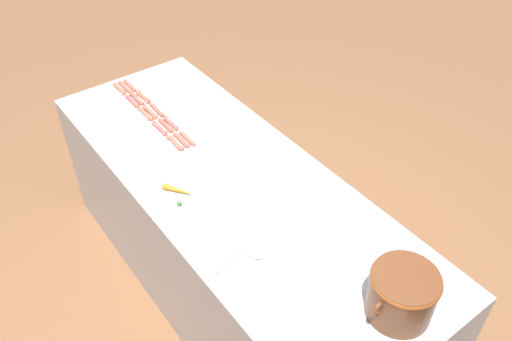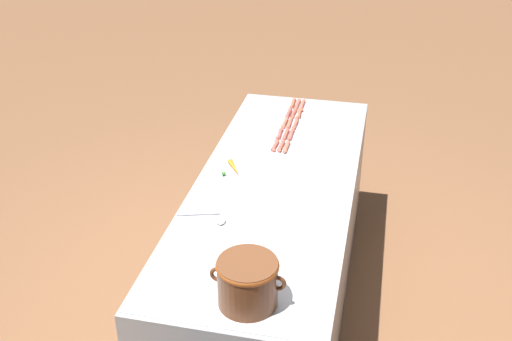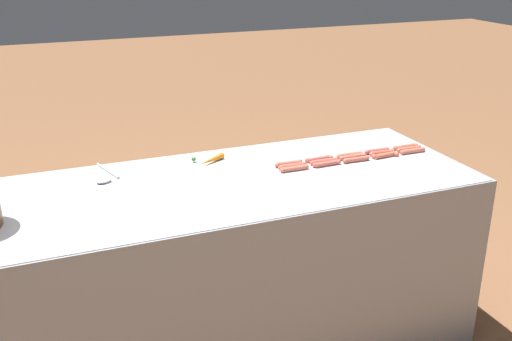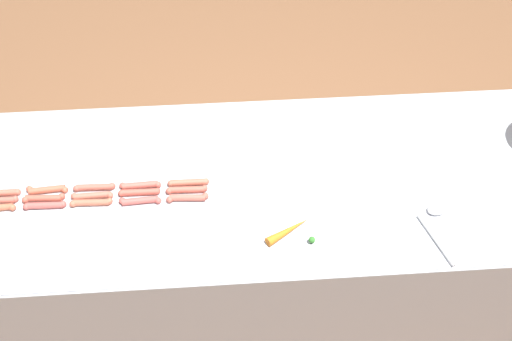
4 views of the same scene
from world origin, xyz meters
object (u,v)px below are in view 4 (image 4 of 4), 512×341
Objects in this scene: hot_dog_2 at (94,187)px; hot_dog_13 at (140,201)px; hot_dog_9 at (187,190)px; hot_dog_8 at (139,192)px; hot_dog_12 at (91,203)px; hot_dog_4 at (188,182)px; hot_dog_3 at (140,185)px; hot_dog_7 at (92,196)px; carrot at (290,231)px; hot_dog_1 at (47,190)px; hot_dog_11 at (45,205)px; hot_dog_14 at (187,198)px; serving_spoon at (436,219)px; hot_dog_6 at (44,198)px.

hot_dog_2 is 1.00× the size of hot_dog_13.
hot_dog_8 is at bearing -89.85° from hot_dog_9.
hot_dog_2 is 1.00× the size of hot_dog_12.
hot_dog_2 is 0.33m from hot_dog_4.
hot_dog_3 and hot_dog_7 have the same top height.
hot_dog_1 is at bearing -106.43° from carrot.
hot_dog_12 is at bearing -104.62° from carrot.
hot_dog_4 is 0.50m from hot_dog_11.
hot_dog_4 is at bearing 113.85° from hot_dog_13.
hot_dog_2 is 0.18m from hot_dog_11.
hot_dog_2 is 1.00× the size of hot_dog_9.
hot_dog_14 is at bearing 77.57° from hot_dog_2.
hot_dog_9 is at bearing -102.80° from serving_spoon.
hot_dog_9 is 0.55× the size of serving_spoon.
hot_dog_14 is (0.07, 0.17, 0.00)m from hot_dog_3.
hot_dog_6 is 0.17m from hot_dog_12.
hot_dog_11 is 1.00× the size of hot_dog_13.
hot_dog_2 is at bearing 102.88° from hot_dog_6.
hot_dog_3 is 0.17m from hot_dog_4.
hot_dog_11 is at bearing -101.78° from carrot.
hot_dog_3 is at bearing -101.25° from hot_dog_9.
hot_dog_7 is 0.33m from hot_dog_14.
hot_dog_4 and hot_dog_12 have the same top height.
hot_dog_12 is 0.69m from carrot.
hot_dog_8 is (-0.00, 0.16, 0.00)m from hot_dog_7.
hot_dog_4 is 1.00× the size of hot_dog_14.
hot_dog_9 is (-0.00, 0.50, 0.00)m from hot_dog_6.
hot_dog_6 is 0.34m from hot_dog_13.
carrot reaches higher than hot_dog_14.
hot_dog_8 is 0.17m from hot_dog_14.
hot_dog_13 is at bearing 84.05° from hot_dog_6.
carrot reaches higher than hot_dog_9.
carrot is (0.24, 0.34, 0.00)m from hot_dog_4.
hot_dog_1 is 0.16m from hot_dog_7.
hot_dog_7 is 0.16m from hot_dog_11.
hot_dog_6 is 0.03m from hot_dog_11.
hot_dog_7 and hot_dog_13 have the same top height.
hot_dog_9 is 1.00× the size of hot_dog_11.
hot_dog_14 is at bearing 67.05° from hot_dog_3.
hot_dog_7 is 0.70m from carrot.
hot_dog_11 is 1.00× the size of hot_dog_14.
hot_dog_12 is 1.00× the size of hot_dog_14.
hot_dog_3 is at bearing 89.77° from hot_dog_1.
hot_dog_3 is at bearing 102.84° from hot_dog_7.
hot_dog_1 is 1.00× the size of hot_dog_3.
hot_dog_9 is at bearing 96.28° from hot_dog_12.
hot_dog_4 is 1.00× the size of hot_dog_11.
hot_dog_12 is (0.03, 0.17, 0.00)m from hot_dog_6.
hot_dog_7 is 0.33m from hot_dog_9.
hot_dog_6 is 1.00× the size of hot_dog_14.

